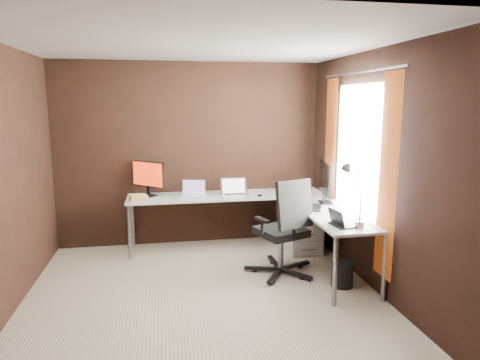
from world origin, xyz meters
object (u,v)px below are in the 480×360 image
Objects in this scene: book_stack at (139,198)px; desk_lamp at (352,187)px; laptop_black_big at (307,203)px; laptop_black_small at (340,222)px; monitor_right at (325,180)px; monitor_left at (148,176)px; laptop_white at (193,193)px; drawer_pedestal at (302,229)px; wastebasket at (342,274)px; office_chair at (283,246)px; laptop_silver at (234,192)px.

desk_lamp is (2.16, -1.55, 0.37)m from book_stack.
laptop_black_big is at bearing -20.82° from book_stack.
monitor_right is at bearing -20.68° from laptop_black_small.
laptop_white is (0.58, -0.12, -0.22)m from monitor_left.
monitor_right is 0.42m from laptop_black_big.
laptop_white is at bearing 29.06° from monitor_left.
laptop_black_small is at bearing -1.61° from monitor_left.
book_stack is (-2.12, 0.21, 0.46)m from drawer_pedestal.
monitor_right reaches higher than laptop_black_small.
monitor_right is at bearing 92.58° from desk_lamp.
desk_lamp is 1.01m from wastebasket.
office_chair is 0.72m from wastebasket.
monitor_left is 1.36× the size of laptop_white.
monitor_left is at bearing 84.21° from laptop_black_big.
office_chair reaches higher than laptop_black_big.
monitor_right is at bearing 84.30° from wastebasket.
laptop_black_small is at bearing -64.43° from laptop_silver.
laptop_white reaches higher than wastebasket.
monitor_right reaches higher than laptop_white.
laptop_black_big reaches higher than wastebasket.
drawer_pedestal is 2.16m from monitor_left.
drawer_pedestal is 1.17m from wastebasket.
laptop_silver is at bearing 128.09° from desk_lamp.
drawer_pedestal is 1.03m from laptop_silver.
monitor_left is at bearing 38.88° from laptop_black_small.
laptop_black_big is 0.70× the size of desk_lamp.
laptop_black_big is at bearing 111.78° from desk_lamp.
monitor_left is 1.82× the size of book_stack.
desk_lamp reaches higher than laptop_silver.
monitor_left is 1.03× the size of laptop_black_big.
laptop_silver is at bearing 3.10° from book_stack.
laptop_silver is (-1.02, 0.63, -0.24)m from monitor_right.
laptop_white is 2.14m from laptop_black_small.
monitor_left reaches higher than wastebasket.
monitor_left is 0.41× the size of office_chair.
laptop_black_small is (1.94, -1.78, -0.22)m from monitor_left.
wastebasket is at bearing -60.68° from office_chair.
desk_lamp reaches higher than book_stack.
desk_lamp reaches higher than monitor_left.
drawer_pedestal is 1.75× the size of laptop_white.
book_stack is (-2.06, 1.53, -0.01)m from laptop_black_small.
book_stack is at bearing 148.08° from wastebasket.
monitor_left is at bearing 120.74° from office_chair.
office_chair is at bearing 140.11° from laptop_black_big.
monitor_left is 2.64m from laptop_black_small.
monitor_left is at bearing 166.91° from drawer_pedestal.
office_chair reaches higher than book_stack.
laptop_white is at bearing 139.49° from desk_lamp.
monitor_right is 0.55× the size of office_chair.
wastebasket is at bearing -46.55° from laptop_black_small.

